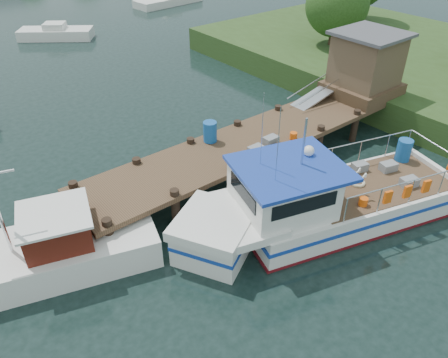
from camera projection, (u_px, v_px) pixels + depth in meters
ground_plane at (220, 181)px, 18.03m from camera, size 160.00×160.00×0.00m
dock at (330, 91)px, 20.14m from camera, size 16.60×3.00×4.78m
lobster_boat at (314, 204)px, 15.15m from camera, size 10.75×5.59×5.22m
work_boat at (31, 256)px, 13.41m from camera, size 8.25×4.48×4.36m
moored_b at (56, 33)px, 34.14m from camera, size 5.58×4.83×1.23m
moored_c at (168, 0)px, 43.87m from camera, size 7.24×3.05×1.11m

